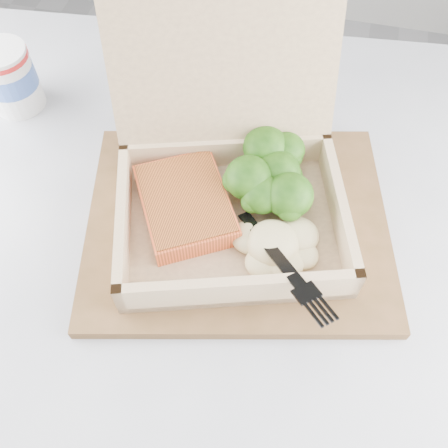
% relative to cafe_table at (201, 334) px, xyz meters
% --- Properties ---
extents(cafe_table, '(0.93, 0.93, 0.75)m').
position_rel_cafe_table_xyz_m(cafe_table, '(0.00, 0.00, 0.00)').
color(cafe_table, black).
rests_on(cafe_table, floor).
extents(serving_tray, '(0.39, 0.34, 0.01)m').
position_rel_cafe_table_xyz_m(serving_tray, '(0.03, 0.07, 0.20)').
color(serving_tray, brown).
rests_on(serving_tray, cafe_table).
extents(takeout_container, '(0.30, 0.31, 0.22)m').
position_rel_cafe_table_xyz_m(takeout_container, '(0.02, 0.09, 0.26)').
color(takeout_container, tan).
rests_on(takeout_container, serving_tray).
extents(salmon_fillet, '(0.14, 0.15, 0.02)m').
position_rel_cafe_table_xyz_m(salmon_fillet, '(-0.02, 0.06, 0.23)').
color(salmon_fillet, orange).
rests_on(salmon_fillet, takeout_container).
extents(broccoli_pile, '(0.12, 0.12, 0.04)m').
position_rel_cafe_table_xyz_m(broccoli_pile, '(0.07, 0.11, 0.24)').
color(broccoli_pile, '#3B7419').
rests_on(broccoli_pile, takeout_container).
extents(mashed_potatoes, '(0.09, 0.08, 0.03)m').
position_rel_cafe_table_xyz_m(mashed_potatoes, '(0.08, 0.03, 0.23)').
color(mashed_potatoes, beige).
rests_on(mashed_potatoes, takeout_container).
extents(plastic_fork, '(0.12, 0.13, 0.03)m').
position_rel_cafe_table_xyz_m(plastic_fork, '(0.06, 0.03, 0.24)').
color(plastic_fork, black).
rests_on(plastic_fork, mashed_potatoes).
extents(paper_cup, '(0.07, 0.07, 0.09)m').
position_rel_cafe_table_xyz_m(paper_cup, '(-0.30, 0.19, 0.24)').
color(paper_cup, white).
rests_on(paper_cup, cafe_table).
extents(receipt, '(0.10, 0.15, 0.00)m').
position_rel_cafe_table_xyz_m(receipt, '(-0.00, 0.23, 0.19)').
color(receipt, white).
rests_on(receipt, cafe_table).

